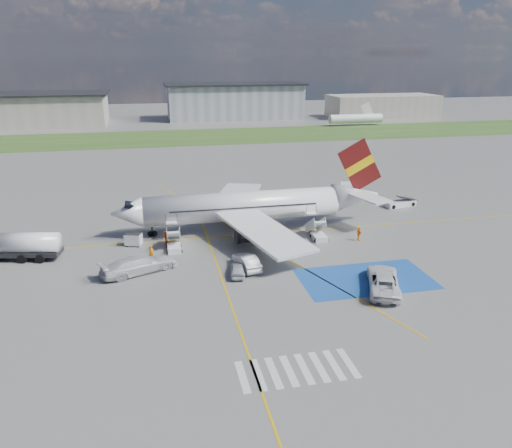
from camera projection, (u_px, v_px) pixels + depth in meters
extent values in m
plane|color=#60605E|center=(266.00, 272.00, 54.93)|extent=(400.00, 400.00, 0.00)
cube|color=#2D4C1E|center=(190.00, 137.00, 142.76)|extent=(400.00, 30.00, 0.01)
cube|color=gold|center=(245.00, 235.00, 66.02)|extent=(120.00, 0.20, 0.01)
cube|color=gold|center=(237.00, 322.00, 44.68)|extent=(0.20, 60.00, 0.01)
cube|color=gold|center=(245.00, 235.00, 66.02)|extent=(20.71, 56.45, 0.01)
cube|color=#194999|center=(365.00, 279.00, 53.22)|extent=(14.00, 8.00, 0.01)
cube|color=silver|center=(243.00, 377.00, 37.09)|extent=(0.60, 4.00, 0.01)
cube|color=silver|center=(258.00, 375.00, 37.33)|extent=(0.60, 4.00, 0.01)
cube|color=silver|center=(274.00, 373.00, 37.57)|extent=(0.60, 4.00, 0.01)
cube|color=silver|center=(289.00, 371.00, 37.81)|extent=(0.60, 4.00, 0.01)
cube|color=silver|center=(304.00, 369.00, 38.04)|extent=(0.60, 4.00, 0.01)
cube|color=silver|center=(319.00, 367.00, 38.28)|extent=(0.60, 4.00, 0.01)
cube|color=silver|center=(334.00, 365.00, 38.52)|extent=(0.60, 4.00, 0.01)
cube|color=silver|center=(349.00, 363.00, 38.76)|extent=(0.60, 4.00, 0.01)
cube|color=gray|center=(11.00, 111.00, 162.55)|extent=(60.00, 22.00, 10.00)
cube|color=gray|center=(235.00, 102.00, 181.77)|extent=(48.00, 18.00, 12.00)
cube|color=gray|center=(382.00, 106.00, 186.89)|extent=(40.00, 16.00, 8.00)
cylinder|color=white|center=(242.00, 206.00, 66.76)|extent=(26.00, 3.90, 3.90)
cone|color=white|center=(127.00, 213.00, 63.78)|extent=(4.00, 3.90, 3.90)
cube|color=black|center=(131.00, 205.00, 63.56)|extent=(1.67, 1.90, 0.82)
cone|color=white|center=(355.00, 196.00, 69.86)|extent=(6.50, 3.90, 3.90)
cube|color=white|center=(263.00, 231.00, 59.30)|extent=(9.86, 15.95, 1.40)
cube|color=white|center=(238.00, 194.00, 75.02)|extent=(9.86, 15.95, 1.40)
cylinder|color=#38383A|center=(250.00, 234.00, 62.24)|extent=(3.40, 2.10, 2.10)
cylinder|color=#38383A|center=(235.00, 208.00, 72.59)|extent=(3.40, 2.10, 2.10)
cube|color=#520F0E|center=(360.00, 165.00, 68.49)|extent=(6.62, 0.30, 7.45)
cube|color=yellow|center=(360.00, 165.00, 68.49)|extent=(4.36, 0.40, 3.08)
cube|color=white|center=(369.00, 197.00, 66.79)|extent=(4.73, 5.95, 0.49)
cube|color=white|center=(351.00, 186.00, 72.71)|extent=(4.73, 5.95, 0.49)
cube|color=black|center=(245.00, 208.00, 64.84)|extent=(19.50, 0.04, 0.18)
cube|color=black|center=(239.00, 200.00, 68.46)|extent=(19.50, 0.04, 0.18)
cube|color=white|center=(173.00, 235.00, 61.67)|extent=(1.40, 3.73, 2.32)
cube|color=white|center=(172.00, 223.00, 63.09)|extent=(1.40, 1.00, 0.12)
cylinder|color=black|center=(166.00, 219.00, 62.77)|extent=(0.06, 0.06, 1.10)
cylinder|color=black|center=(177.00, 218.00, 63.05)|extent=(0.06, 0.06, 1.10)
cube|color=white|center=(174.00, 248.00, 60.55)|extent=(1.60, 2.40, 0.70)
cube|color=white|center=(315.00, 225.00, 65.35)|extent=(1.40, 3.73, 2.32)
cube|color=white|center=(311.00, 213.00, 66.77)|extent=(1.40, 1.00, 0.12)
cylinder|color=black|center=(306.00, 210.00, 66.45)|extent=(0.06, 0.06, 1.10)
cylinder|color=black|center=(316.00, 209.00, 66.73)|extent=(0.06, 0.06, 1.10)
cube|color=white|center=(319.00, 237.00, 64.23)|extent=(1.60, 2.40, 0.70)
cylinder|color=white|center=(29.00, 243.00, 57.61)|extent=(7.35, 3.69, 2.38)
cube|color=black|center=(30.00, 252.00, 58.00)|extent=(7.35, 3.69, 0.52)
cube|color=white|center=(133.00, 239.00, 62.12)|extent=(2.26, 1.77, 1.38)
cube|color=black|center=(133.00, 234.00, 61.88)|extent=(2.13, 1.65, 0.12)
cube|color=white|center=(400.00, 204.00, 78.31)|extent=(5.30, 2.67, 0.84)
cube|color=black|center=(407.00, 198.00, 78.55)|extent=(3.49, 1.90, 0.94)
imported|color=silver|center=(238.00, 269.00, 53.91)|extent=(2.12, 4.08, 1.32)
imported|color=silver|center=(247.00, 262.00, 55.52)|extent=(2.63, 5.28, 1.66)
imported|color=silver|center=(384.00, 278.00, 50.66)|extent=(5.17, 7.12, 2.43)
imported|color=silver|center=(139.00, 262.00, 54.36)|extent=(6.93, 4.84, 2.51)
imported|color=orange|center=(151.00, 252.00, 58.07)|extent=(0.66, 0.48, 1.66)
imported|color=orange|center=(166.00, 239.00, 61.96)|extent=(1.02, 1.14, 1.93)
imported|color=orange|center=(359.00, 234.00, 63.80)|extent=(0.67, 1.11, 1.77)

